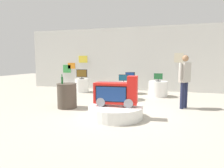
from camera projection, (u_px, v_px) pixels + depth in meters
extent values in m
plane|color=#A8A091|center=(125.00, 114.00, 5.61)|extent=(30.00, 30.00, 0.00)
cube|color=silver|center=(145.00, 59.00, 9.90)|extent=(12.95, 0.10, 3.23)
cube|color=green|center=(67.00, 69.00, 11.09)|extent=(0.48, 0.02, 0.44)
cube|color=yellow|center=(83.00, 59.00, 10.75)|extent=(0.51, 0.02, 0.37)
cube|color=beige|center=(179.00, 58.00, 9.38)|extent=(0.43, 0.02, 0.45)
cube|color=orange|center=(71.00, 66.00, 10.99)|extent=(0.44, 0.02, 0.32)
cylinder|color=white|center=(116.00, 112.00, 5.23)|extent=(1.46, 1.46, 0.31)
cylinder|color=gray|center=(102.00, 101.00, 5.28)|extent=(0.26, 0.37, 0.24)
cylinder|color=gray|center=(129.00, 102.00, 5.12)|extent=(0.26, 0.37, 0.24)
cube|color=red|center=(116.00, 93.00, 5.17)|extent=(1.16, 0.37, 0.55)
cube|color=red|center=(133.00, 80.00, 5.03)|extent=(0.27, 0.32, 0.19)
cube|color=black|center=(111.00, 94.00, 5.03)|extent=(0.82, 0.06, 0.41)
cube|color=navy|center=(111.00, 94.00, 5.03)|extent=(0.78, 0.06, 0.37)
cube|color=#B2B2B7|center=(116.00, 82.00, 5.13)|extent=(0.92, 0.08, 0.02)
cylinder|color=white|center=(123.00, 91.00, 7.69)|extent=(0.83, 0.83, 0.65)
cylinder|color=black|center=(123.00, 83.00, 7.65)|extent=(0.20, 0.20, 0.02)
cylinder|color=black|center=(123.00, 82.00, 7.65)|extent=(0.04, 0.04, 0.07)
cube|color=black|center=(124.00, 78.00, 7.63)|extent=(0.37, 0.10, 0.24)
cube|color=navy|center=(123.00, 78.00, 7.61)|extent=(0.34, 0.07, 0.22)
cylinder|color=white|center=(158.00, 89.00, 8.33)|extent=(0.80, 0.80, 0.65)
cylinder|color=black|center=(158.00, 81.00, 8.29)|extent=(0.23, 0.23, 0.02)
cylinder|color=black|center=(158.00, 80.00, 8.29)|extent=(0.04, 0.04, 0.06)
cube|color=silver|center=(158.00, 76.00, 8.27)|extent=(0.39, 0.04, 0.27)
cube|color=#1E5B2D|center=(158.00, 76.00, 8.25)|extent=(0.36, 0.02, 0.25)
cylinder|color=white|center=(130.00, 87.00, 9.07)|extent=(0.74, 0.74, 0.65)
cylinder|color=black|center=(130.00, 79.00, 9.03)|extent=(0.19, 0.19, 0.02)
cylinder|color=black|center=(130.00, 78.00, 9.02)|extent=(0.04, 0.04, 0.07)
cube|color=black|center=(130.00, 75.00, 9.01)|extent=(0.42, 0.17, 0.26)
cube|color=navy|center=(130.00, 75.00, 8.99)|extent=(0.38, 0.14, 0.23)
cylinder|color=white|center=(82.00, 85.00, 9.50)|extent=(0.66, 0.66, 0.65)
cylinder|color=black|center=(82.00, 79.00, 9.46)|extent=(0.24, 0.24, 0.02)
cylinder|color=black|center=(82.00, 78.00, 9.45)|extent=(0.04, 0.04, 0.06)
cube|color=black|center=(82.00, 73.00, 9.43)|extent=(0.54, 0.08, 0.37)
cube|color=brown|center=(82.00, 73.00, 9.41)|extent=(0.50, 0.05, 0.33)
cylinder|color=#4C4238|center=(67.00, 96.00, 6.28)|extent=(0.61, 0.61, 0.79)
cylinder|color=#4C4238|center=(67.00, 84.00, 6.23)|extent=(0.64, 0.64, 0.02)
cylinder|color=#195926|center=(62.00, 80.00, 6.13)|extent=(0.06, 0.06, 0.22)
cylinder|color=#195926|center=(62.00, 75.00, 6.11)|extent=(0.03, 0.03, 0.08)
cylinder|color=#1E233F|center=(186.00, 95.00, 6.27)|extent=(0.12, 0.12, 0.84)
cylinder|color=#1E233F|center=(182.00, 96.00, 6.14)|extent=(0.12, 0.12, 0.84)
cube|color=#B2ADA3|center=(185.00, 72.00, 6.12)|extent=(0.38, 0.43, 0.62)
sphere|color=#8C6647|center=(185.00, 58.00, 6.07)|extent=(0.20, 0.20, 0.20)
cylinder|color=#B2ADA3|center=(189.00, 71.00, 6.27)|extent=(0.08, 0.08, 0.56)
cylinder|color=#B2ADA3|center=(181.00, 72.00, 5.97)|extent=(0.08, 0.08, 0.56)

